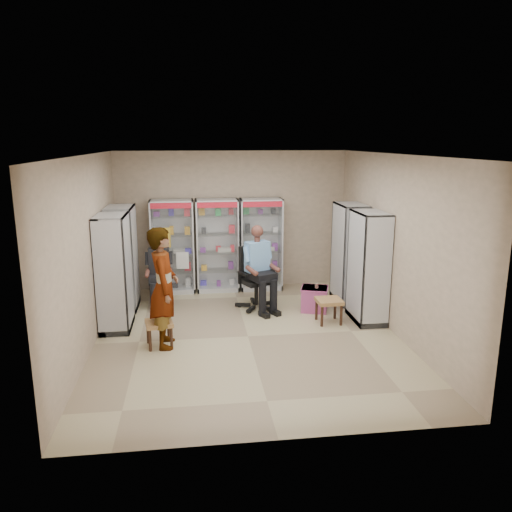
{
  "coord_description": "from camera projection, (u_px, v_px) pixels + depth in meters",
  "views": [
    {
      "loc": [
        -0.87,
        -7.81,
        3.23
      ],
      "look_at": [
        0.23,
        0.7,
        1.22
      ],
      "focal_mm": 35.0,
      "sensor_mm": 36.0,
      "label": 1
    }
  ],
  "objects": [
    {
      "name": "cabinet_back_mid",
      "position": [
        217.0,
        245.0,
        10.75
      ],
      "size": [
        0.9,
        0.5,
        2.0
      ],
      "primitive_type": "cube",
      "color": "#B8BAC0",
      "rests_on": "floor"
    },
    {
      "name": "cabinet_left_far",
      "position": [
        123.0,
        258.0,
        9.62
      ],
      "size": [
        0.9,
        0.5,
        2.0
      ],
      "primitive_type": "cube",
      "rotation": [
        0.0,
        0.0,
        -1.57
      ],
      "color": "silver",
      "rests_on": "floor"
    },
    {
      "name": "woven_stool_a",
      "position": [
        329.0,
        311.0,
        8.98
      ],
      "size": [
        0.45,
        0.45,
        0.44
      ],
      "primitive_type": "cube",
      "rotation": [
        0.0,
        0.0,
        0.03
      ],
      "color": "#AA7948",
      "rests_on": "floor"
    },
    {
      "name": "cabinet_right_far",
      "position": [
        349.0,
        254.0,
        9.98
      ],
      "size": [
        0.9,
        0.5,
        2.0
      ],
      "primitive_type": "cube",
      "rotation": [
        0.0,
        0.0,
        1.57
      ],
      "color": "#BABBC2",
      "rests_on": "floor"
    },
    {
      "name": "standing_man",
      "position": [
        164.0,
        288.0,
        7.81
      ],
      "size": [
        0.48,
        0.71,
        1.93
      ],
      "primitive_type": "imported",
      "rotation": [
        0.0,
        0.0,
        1.59
      ],
      "color": "#9B9B9E",
      "rests_on": "floor"
    },
    {
      "name": "cabinet_left_near",
      "position": [
        114.0,
        273.0,
        8.56
      ],
      "size": [
        0.9,
        0.5,
        2.0
      ],
      "primitive_type": "cube",
      "rotation": [
        0.0,
        0.0,
        -1.57
      ],
      "color": "#A4A6AB",
      "rests_on": "floor"
    },
    {
      "name": "seated_shopkeeper",
      "position": [
        257.0,
        270.0,
        9.6
      ],
      "size": [
        0.75,
        0.85,
        1.55
      ],
      "primitive_type": null,
      "rotation": [
        0.0,
        0.0,
        0.41
      ],
      "color": "#7AC5F1",
      "rests_on": "floor"
    },
    {
      "name": "seated_customer",
      "position": [
        160.0,
        271.0,
        9.92
      ],
      "size": [
        0.44,
        0.6,
        1.34
      ],
      "primitive_type": null,
      "color": "black",
      "rests_on": "floor"
    },
    {
      "name": "room_shell",
      "position": [
        247.0,
        221.0,
        7.94
      ],
      "size": [
        5.02,
        6.02,
        3.01
      ],
      "color": "#BEA68D",
      "rests_on": "ground"
    },
    {
      "name": "tea_glass",
      "position": [
        317.0,
        286.0,
        9.51
      ],
      "size": [
        0.07,
        0.07,
        0.09
      ],
      "primitive_type": "cylinder",
      "color": "#5A1007",
      "rests_on": "pink_trunk"
    },
    {
      "name": "cabinet_back_left",
      "position": [
        173.0,
        247.0,
        10.63
      ],
      "size": [
        0.9,
        0.5,
        2.0
      ],
      "primitive_type": "cube",
      "color": "#B1B4B9",
      "rests_on": "floor"
    },
    {
      "name": "cabinet_back_right",
      "position": [
        261.0,
        244.0,
        10.87
      ],
      "size": [
        0.9,
        0.5,
        2.0
      ],
      "primitive_type": "cube",
      "color": "silver",
      "rests_on": "floor"
    },
    {
      "name": "wooden_chair",
      "position": [
        160.0,
        280.0,
        10.02
      ],
      "size": [
        0.42,
        0.42,
        0.94
      ],
      "primitive_type": "cube",
      "color": "#301C13",
      "rests_on": "floor"
    },
    {
      "name": "office_chair",
      "position": [
        256.0,
        278.0,
        9.69
      ],
      "size": [
        0.87,
        0.87,
        1.22
      ],
      "primitive_type": "cube",
      "rotation": [
        0.0,
        0.0,
        0.41
      ],
      "color": "black",
      "rests_on": "floor"
    },
    {
      "name": "cabinet_right_near",
      "position": [
        368.0,
        267.0,
        8.92
      ],
      "size": [
        0.9,
        0.5,
        2.0
      ],
      "primitive_type": "cube",
      "rotation": [
        0.0,
        0.0,
        1.57
      ],
      "color": "#A8AAB0",
      "rests_on": "floor"
    },
    {
      "name": "pink_trunk",
      "position": [
        314.0,
        299.0,
        9.62
      ],
      "size": [
        0.6,
        0.59,
        0.46
      ],
      "primitive_type": "cube",
      "rotation": [
        0.0,
        0.0,
        -0.31
      ],
      "color": "#C64FA6",
      "rests_on": "floor"
    },
    {
      "name": "woven_stool_b",
      "position": [
        160.0,
        334.0,
        7.96
      ],
      "size": [
        0.48,
        0.48,
        0.42
      ],
      "primitive_type": "cube",
      "rotation": [
        0.0,
        0.0,
        0.17
      ],
      "color": "#9E6742",
      "rests_on": "floor"
    },
    {
      "name": "floor",
      "position": [
        248.0,
        336.0,
        8.39
      ],
      "size": [
        6.0,
        6.0,
        0.0
      ],
      "primitive_type": "plane",
      "color": "tan",
      "rests_on": "ground"
    }
  ]
}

